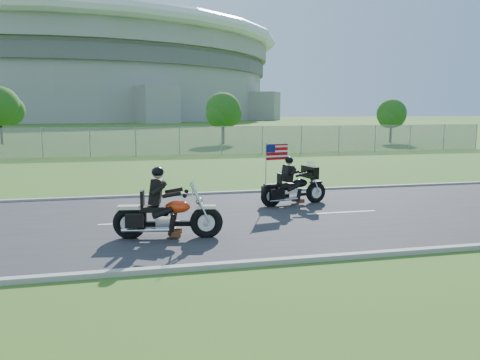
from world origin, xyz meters
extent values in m
plane|color=#25551A|center=(0.00, 0.00, 0.00)|extent=(420.00, 420.00, 0.00)
cube|color=#28282B|center=(0.00, 0.00, 0.02)|extent=(120.00, 8.00, 0.04)
cube|color=#9E9B93|center=(0.00, 4.05, 0.05)|extent=(120.00, 0.18, 0.12)
cube|color=#9E9B93|center=(0.00, -4.05, 0.05)|extent=(120.00, 0.18, 0.12)
cube|color=gray|center=(-5.00, 20.00, 1.00)|extent=(60.00, 0.03, 2.00)
cylinder|color=#A3A099|center=(-20.00, 170.00, 10.00)|extent=(130.00, 130.00, 20.00)
cylinder|color=#605E5B|center=(-20.00, 170.00, 17.00)|extent=(132.00, 132.00, 4.00)
cylinder|color=#A3A099|center=(-20.00, 170.00, 23.00)|extent=(134.00, 134.00, 6.00)
torus|color=white|center=(-20.00, 170.00, 27.00)|extent=(140.40, 140.40, 4.40)
cylinder|color=#382316|center=(6.00, 30.00, 1.26)|extent=(0.22, 0.22, 2.52)
sphere|color=#205416|center=(6.00, 30.00, 3.15)|extent=(3.20, 3.20, 3.20)
sphere|color=#205416|center=(6.64, 30.48, 2.79)|extent=(2.40, 2.40, 2.40)
sphere|color=#205416|center=(5.44, 29.60, 2.70)|extent=(2.24, 2.24, 2.24)
cylinder|color=#382316|center=(-14.00, 34.00, 1.40)|extent=(0.22, 0.22, 2.80)
sphere|color=#205416|center=(-13.28, 34.54, 3.10)|extent=(2.70, 2.70, 2.70)
cylinder|color=#382316|center=(22.00, 28.00, 1.12)|extent=(0.22, 0.22, 2.24)
sphere|color=#205416|center=(22.00, 28.00, 2.80)|extent=(2.80, 2.80, 2.80)
sphere|color=#205416|center=(22.56, 28.42, 2.48)|extent=(2.10, 2.10, 2.10)
sphere|color=#205416|center=(21.51, 27.65, 2.40)|extent=(1.96, 1.96, 1.96)
torus|color=black|center=(-0.41, -1.86, 0.41)|extent=(0.83, 0.33, 0.81)
torus|color=black|center=(-2.24, -1.54, 0.41)|extent=(0.83, 0.33, 0.81)
ellipsoid|color=red|center=(-1.09, -1.74, 0.80)|extent=(0.66, 0.45, 0.30)
cube|color=black|center=(-1.65, -1.64, 0.76)|extent=(0.65, 0.42, 0.13)
cube|color=black|center=(-1.59, -1.65, 1.18)|extent=(0.33, 0.47, 0.60)
sphere|color=black|center=(-1.54, -1.66, 1.65)|extent=(0.34, 0.34, 0.29)
cube|color=silver|center=(-0.66, -1.81, 1.32)|extent=(0.13, 0.50, 0.44)
torus|color=black|center=(3.83, 1.67, 0.38)|extent=(0.75, 0.31, 0.73)
torus|color=black|center=(2.17, 1.35, 0.38)|extent=(0.75, 0.31, 0.73)
ellipsoid|color=black|center=(3.21, 1.55, 0.73)|extent=(0.60, 0.42, 0.28)
cube|color=black|center=(2.71, 1.46, 0.69)|extent=(0.59, 0.40, 0.12)
cube|color=black|center=(2.76, 1.46, 1.08)|extent=(0.31, 0.43, 0.54)
sphere|color=black|center=(2.81, 1.47, 1.50)|extent=(0.31, 0.31, 0.27)
cube|color=black|center=(3.58, 1.62, 1.08)|extent=(0.36, 0.82, 0.40)
cube|color=#B70C11|center=(2.43, 1.60, 1.77)|extent=(0.78, 0.17, 0.51)
camera|label=1|loc=(-2.04, -12.84, 3.10)|focal=35.00mm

